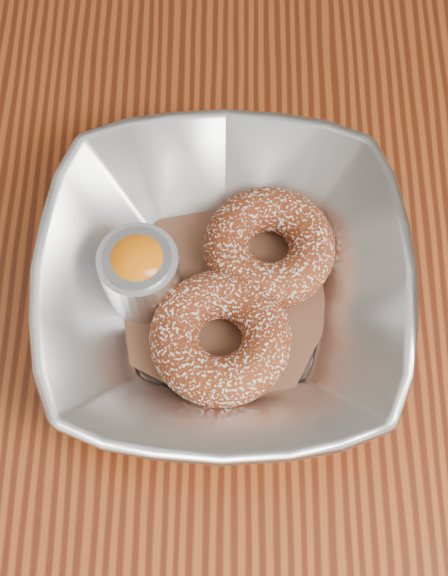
{
  "coord_description": "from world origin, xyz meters",
  "views": [
    {
      "loc": [
        0.08,
        -0.22,
        1.28
      ],
      "look_at": [
        0.07,
        -0.01,
        0.78
      ],
      "focal_mm": 50.0,
      "sensor_mm": 36.0,
      "label": 1
    }
  ],
  "objects_px": {
    "donut_back": "(269,247)",
    "donut_front": "(221,337)",
    "serving_bowl": "(224,287)",
    "ramekin": "(140,272)",
    "table": "(136,343)"
  },
  "relations": [
    {
      "from": "donut_back",
      "to": "ramekin",
      "type": "relative_size",
      "value": 1.62
    },
    {
      "from": "ramekin",
      "to": "serving_bowl",
      "type": "bearing_deg",
      "value": -8.2
    },
    {
      "from": "serving_bowl",
      "to": "ramekin",
      "type": "height_order",
      "value": "ramekin"
    },
    {
      "from": "donut_back",
      "to": "ramekin",
      "type": "distance_m",
      "value": 0.09
    },
    {
      "from": "ramekin",
      "to": "donut_back",
      "type": "bearing_deg",
      "value": 15.8
    },
    {
      "from": "ramekin",
      "to": "donut_front",
      "type": "bearing_deg",
      "value": -37.91
    },
    {
      "from": "donut_back",
      "to": "donut_front",
      "type": "xyz_separation_m",
      "value": [
        -0.03,
        -0.07,
        0.0
      ]
    },
    {
      "from": "donut_back",
      "to": "ramekin",
      "type": "bearing_deg",
      "value": -164.2
    },
    {
      "from": "donut_back",
      "to": "ramekin",
      "type": "xyz_separation_m",
      "value": [
        -0.09,
        -0.03,
        0.01
      ]
    },
    {
      "from": "serving_bowl",
      "to": "donut_front",
      "type": "height_order",
      "value": "serving_bowl"
    },
    {
      "from": "donut_back",
      "to": "donut_front",
      "type": "distance_m",
      "value": 0.08
    },
    {
      "from": "table",
      "to": "donut_front",
      "type": "relative_size",
      "value": 12.52
    },
    {
      "from": "donut_back",
      "to": "serving_bowl",
      "type": "bearing_deg",
      "value": -133.34
    },
    {
      "from": "table",
      "to": "donut_front",
      "type": "bearing_deg",
      "value": -29.27
    },
    {
      "from": "serving_bowl",
      "to": "donut_front",
      "type": "relative_size",
      "value": 2.63
    }
  ]
}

